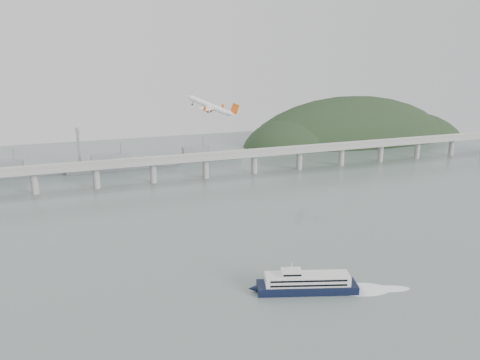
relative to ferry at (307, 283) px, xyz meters
name	(u,v)px	position (x,y,z in m)	size (l,w,h in m)	color
ground	(275,266)	(-3.00, 30.76, -4.18)	(900.00, 900.00, 0.00)	slate
bridge	(184,162)	(-4.15, 230.76, 13.47)	(800.00, 22.00, 23.90)	gray
headland	(359,152)	(282.18, 362.51, -23.52)	(365.00, 155.00, 156.00)	black
distant_fleet	(9,172)	(-158.36, 295.84, 2.04)	(453.00, 60.90, 40.00)	slate
ferry	(307,283)	(0.00, 0.00, 0.00)	(79.23, 33.10, 15.40)	black
airliner	(211,107)	(-6.97, 132.73, 74.19)	(33.80, 32.82, 16.74)	white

